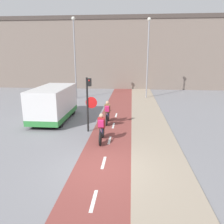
# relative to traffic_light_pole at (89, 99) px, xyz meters

# --- Properties ---
(ground_plane) EXTENTS (120.00, 120.00, 0.00)m
(ground_plane) POSITION_rel_traffic_light_pole_xyz_m (1.34, -4.36, -1.99)
(ground_plane) COLOR gray
(bike_lane) EXTENTS (2.32, 60.00, 0.02)m
(bike_lane) POSITION_rel_traffic_light_pole_xyz_m (1.34, -4.36, -1.98)
(bike_lane) COLOR brown
(bike_lane) RESTS_ON ground_plane
(sidewalk_strip) EXTENTS (2.40, 60.00, 0.05)m
(sidewalk_strip) POSITION_rel_traffic_light_pole_xyz_m (3.70, -4.36, -1.96)
(sidewalk_strip) COLOR gray
(sidewalk_strip) RESTS_ON ground_plane
(building_row_background) EXTENTS (60.00, 5.20, 9.23)m
(building_row_background) POSITION_rel_traffic_light_pole_xyz_m (1.34, 19.24, 2.64)
(building_row_background) COLOR slate
(building_row_background) RESTS_ON ground_plane
(traffic_light_pole) EXTENTS (0.67, 0.25, 3.22)m
(traffic_light_pole) POSITION_rel_traffic_light_pole_xyz_m (0.00, 0.00, 0.00)
(traffic_light_pole) COLOR black
(traffic_light_pole) RESTS_ON ground_plane
(street_lamp_far) EXTENTS (0.36, 0.36, 8.02)m
(street_lamp_far) POSITION_rel_traffic_light_pole_xyz_m (-3.30, 10.05, 2.81)
(street_lamp_far) COLOR gray
(street_lamp_far) RESTS_ON ground_plane
(street_lamp_sidewalk) EXTENTS (0.36, 0.36, 7.97)m
(street_lamp_sidewalk) POSITION_rel_traffic_light_pole_xyz_m (4.03, 10.87, 2.79)
(street_lamp_sidewalk) COLOR gray
(street_lamp_sidewalk) RESTS_ON ground_plane
(cyclist_near) EXTENTS (0.46, 1.77, 1.54)m
(cyclist_near) POSITION_rel_traffic_light_pole_xyz_m (0.94, -1.54, -1.26)
(cyclist_near) COLOR black
(cyclist_near) RESTS_ON ground_plane
(cyclist_far) EXTENTS (0.46, 1.71, 1.52)m
(cyclist_far) POSITION_rel_traffic_light_pole_xyz_m (0.90, 1.65, -1.27)
(cyclist_far) COLOR black
(cyclist_far) RESTS_ON ground_plane
(van) EXTENTS (2.11, 4.69, 2.31)m
(van) POSITION_rel_traffic_light_pole_xyz_m (-2.91, 2.11, -0.85)
(van) COLOR silver
(van) RESTS_ON ground_plane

